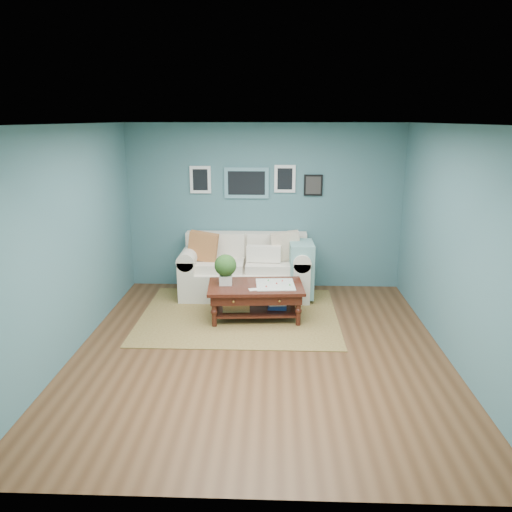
{
  "coord_description": "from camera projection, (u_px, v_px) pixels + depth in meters",
  "views": [
    {
      "loc": [
        0.17,
        -5.61,
        2.76
      ],
      "look_at": [
        -0.08,
        1.0,
        0.93
      ],
      "focal_mm": 35.0,
      "sensor_mm": 36.0,
      "label": 1
    }
  ],
  "objects": [
    {
      "name": "area_rug",
      "position": [
        239.0,
        315.0,
        7.23
      ],
      "size": [
        2.81,
        2.25,
        0.01
      ],
      "primitive_type": "cube",
      "color": "brown",
      "rests_on": "ground"
    },
    {
      "name": "coffee_table",
      "position": [
        251.0,
        291.0,
        7.03
      ],
      "size": [
        1.38,
        0.87,
        0.93
      ],
      "rotation": [
        0.0,
        0.0,
        0.07
      ],
      "color": "black",
      "rests_on": "ground"
    },
    {
      "name": "room_shell",
      "position": [
        260.0,
        242.0,
        5.84
      ],
      "size": [
        5.0,
        5.02,
        2.7
      ],
      "color": "brown",
      "rests_on": "ground"
    },
    {
      "name": "loveseat",
      "position": [
        251.0,
        269.0,
        7.99
      ],
      "size": [
        2.08,
        0.95,
        1.07
      ],
      "color": "silver",
      "rests_on": "ground"
    }
  ]
}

